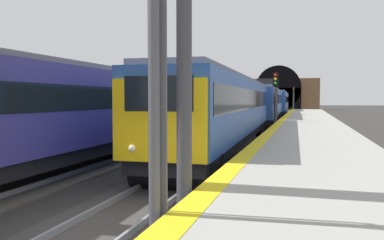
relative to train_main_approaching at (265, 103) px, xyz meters
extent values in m
plane|color=#302D2B|center=(-34.30, 0.00, -2.22)|extent=(320.00, 320.00, 0.00)
cube|color=#9E9B93|center=(-34.30, -4.23, -1.68)|extent=(112.00, 4.40, 1.08)
cube|color=yellow|center=(-34.30, -2.28, -1.14)|extent=(112.00, 0.50, 0.01)
cube|color=#383533|center=(-34.30, 0.00, -2.19)|extent=(160.00, 3.03, 0.06)
cube|color=gray|center=(-34.30, 0.72, -2.08)|extent=(160.00, 0.07, 0.15)
cube|color=gray|center=(-34.30, -0.72, -2.08)|extent=(160.00, 0.07, 0.15)
cube|color=#264C99|center=(-21.09, 0.00, 0.11)|extent=(20.74, 3.18, 2.61)
cube|color=black|center=(-21.09, 0.00, 0.48)|extent=(19.92, 3.19, 0.92)
cube|color=slate|center=(-21.09, 0.00, 1.51)|extent=(20.11, 2.75, 0.20)
cube|color=black|center=(-21.09, 0.00, -1.39)|extent=(20.32, 2.84, 0.54)
cylinder|color=black|center=(-30.26, -0.19, -1.73)|extent=(1.03, 2.54, 0.97)
cylinder|color=black|center=(-28.46, -0.16, -1.73)|extent=(1.03, 2.54, 0.97)
cylinder|color=black|center=(-13.72, 0.16, -1.73)|extent=(1.03, 2.54, 0.97)
cylinder|color=black|center=(-11.92, 0.20, -1.73)|extent=(1.03, 2.54, 0.97)
cube|color=#E5B20F|center=(-31.47, -0.22, -0.08)|extent=(0.18, 2.63, 2.23)
cube|color=black|center=(-31.52, -0.22, 0.63)|extent=(0.08, 1.92, 0.94)
sphere|color=#F2EACC|center=(-31.52, -0.97, -0.84)|extent=(0.20, 0.20, 0.20)
sphere|color=#F2EACC|center=(-31.55, 0.53, -0.84)|extent=(0.20, 0.20, 0.20)
cube|color=#264C99|center=(0.13, 0.00, 0.11)|extent=(20.74, 3.18, 2.61)
cube|color=black|center=(0.13, 0.00, 0.45)|extent=(19.92, 3.19, 0.91)
cube|color=slate|center=(0.13, 0.00, 1.51)|extent=(20.11, 2.75, 0.20)
cube|color=black|center=(0.13, 0.00, -1.39)|extent=(20.32, 2.84, 0.54)
cylinder|color=black|center=(-9.24, -0.20, -1.73)|extent=(1.03, 2.54, 0.97)
cylinder|color=black|center=(-7.44, -0.16, -1.73)|extent=(1.03, 2.54, 0.97)
cylinder|color=black|center=(7.70, 0.16, -1.73)|extent=(1.03, 2.54, 0.97)
cylinder|color=black|center=(9.50, 0.20, -1.73)|extent=(1.03, 2.54, 0.97)
cube|color=#264C99|center=(21.35, 0.00, 0.11)|extent=(20.74, 3.18, 2.61)
cube|color=black|center=(21.35, 0.00, 0.35)|extent=(19.92, 3.19, 0.86)
cube|color=slate|center=(21.35, 0.00, 1.51)|extent=(20.11, 2.75, 0.20)
cube|color=black|center=(21.35, 0.00, -1.39)|extent=(20.32, 2.84, 0.54)
cylinder|color=black|center=(12.31, -0.19, -1.73)|extent=(1.03, 2.54, 0.97)
cylinder|color=black|center=(14.11, -0.15, -1.73)|extent=(1.03, 2.54, 0.97)
cylinder|color=black|center=(28.60, 0.15, -1.73)|extent=(1.03, 2.54, 0.97)
cylinder|color=black|center=(30.40, 0.19, -1.73)|extent=(1.03, 2.54, 0.97)
cube|color=black|center=(0.13, 0.00, 2.06)|extent=(1.33, 1.67, 0.90)
cube|color=navy|center=(-29.08, 4.54, 0.20)|extent=(20.29, 2.89, 2.73)
cube|color=black|center=(-29.08, 4.54, 0.52)|extent=(19.48, 2.91, 0.81)
cube|color=slate|center=(-29.08, 4.54, 1.67)|extent=(19.68, 2.46, 0.20)
cube|color=black|center=(-29.08, 4.54, -1.37)|extent=(19.88, 2.55, 0.55)
cylinder|color=black|center=(-22.14, 4.51, -1.72)|extent=(1.01, 2.59, 1.00)
cylinder|color=black|center=(-20.34, 4.50, -1.72)|extent=(1.01, 2.59, 1.00)
cube|color=navy|center=(-8.30, 4.54, 0.20)|extent=(20.29, 2.89, 2.73)
cube|color=black|center=(-8.30, 4.54, 0.44)|extent=(19.48, 2.91, 0.96)
cube|color=slate|center=(-8.30, 4.54, 1.67)|extent=(19.68, 2.46, 0.20)
cube|color=black|center=(-8.30, 4.54, -1.37)|extent=(19.88, 2.55, 0.55)
cylinder|color=black|center=(-17.26, 4.57, -1.72)|extent=(1.01, 2.59, 1.00)
cylinder|color=black|center=(-15.46, 4.56, -1.72)|extent=(1.01, 2.59, 1.00)
cylinder|color=black|center=(-1.14, 4.51, -1.72)|extent=(1.01, 2.59, 1.00)
cylinder|color=black|center=(0.66, 4.50, -1.72)|extent=(1.01, 2.59, 1.00)
cylinder|color=#4C4C54|center=(-36.10, -1.88, 0.01)|extent=(0.16, 0.16, 4.46)
cube|color=#4C4C54|center=(-35.96, -1.88, 0.01)|extent=(0.04, 0.28, 4.01)
cylinder|color=#38383D|center=(-11.65, -1.88, -0.43)|extent=(0.16, 0.16, 3.57)
cube|color=black|center=(-11.65, -1.88, 1.88)|extent=(0.20, 0.38, 1.05)
cube|color=#38383D|center=(-11.51, -1.88, -0.43)|extent=(0.04, 0.28, 3.21)
sphere|color=red|center=(-11.78, -1.88, 2.20)|extent=(0.20, 0.20, 0.20)
sphere|color=yellow|center=(-11.78, -1.88, 1.90)|extent=(0.20, 0.20, 0.20)
sphere|color=green|center=(-11.78, -1.88, 1.60)|extent=(0.20, 0.20, 0.20)
cylinder|color=#38383D|center=(39.04, -1.88, -0.10)|extent=(0.16, 0.16, 4.24)
cube|color=black|center=(39.04, -1.88, 2.40)|extent=(0.20, 0.38, 0.75)
cube|color=#38383D|center=(39.18, -1.88, -0.10)|extent=(0.04, 0.28, 3.82)
sphere|color=red|center=(38.91, -1.88, 2.57)|extent=(0.20, 0.20, 0.20)
sphere|color=yellow|center=(38.91, -1.88, 2.27)|extent=(0.20, 0.20, 0.20)
cylinder|color=#3F3F47|center=(-34.50, -1.83, 1.10)|extent=(0.28, 0.28, 6.64)
cube|color=brown|center=(59.15, 2.27, 1.56)|extent=(2.81, 19.41, 7.55)
cube|color=black|center=(57.69, 2.27, 0.43)|extent=(0.12, 10.87, 5.29)
cylinder|color=black|center=(57.69, 2.27, 3.07)|extent=(0.12, 10.87, 10.87)
camera|label=1|loc=(-41.36, -3.92, 0.51)|focal=37.30mm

